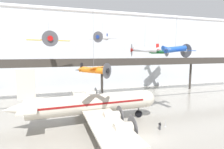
{
  "coord_description": "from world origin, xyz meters",
  "views": [
    {
      "loc": [
        -11.58,
        -20.62,
        11.91
      ],
      "look_at": [
        -2.18,
        9.95,
        7.98
      ],
      "focal_mm": 28.0,
      "sensor_mm": 36.0,
      "label": 1
    }
  ],
  "objects_px": {
    "suspended_plane_blue_trainer": "(175,49)",
    "suspended_plane_green_biplane": "(159,52)",
    "suspended_plane_silver_racer": "(145,50)",
    "info_sign_pedestal": "(160,127)",
    "suspended_plane_orange_highwing": "(94,70)",
    "stanchion_barrier": "(165,125)",
    "airliner_silver_main": "(89,104)",
    "suspended_plane_white_twin": "(103,37)",
    "suspended_plane_yellow_lowwing": "(49,39)"
  },
  "relations": [
    {
      "from": "airliner_silver_main",
      "to": "suspended_plane_green_biplane",
      "type": "bearing_deg",
      "value": 37.44
    },
    {
      "from": "info_sign_pedestal",
      "to": "suspended_plane_green_biplane",
      "type": "bearing_deg",
      "value": 55.24
    },
    {
      "from": "suspended_plane_blue_trainer",
      "to": "stanchion_barrier",
      "type": "bearing_deg",
      "value": -146.75
    },
    {
      "from": "suspended_plane_silver_racer",
      "to": "info_sign_pedestal",
      "type": "distance_m",
      "value": 19.02
    },
    {
      "from": "suspended_plane_orange_highwing",
      "to": "info_sign_pedestal",
      "type": "bearing_deg",
      "value": 34.95
    },
    {
      "from": "suspended_plane_white_twin",
      "to": "suspended_plane_blue_trainer",
      "type": "xyz_separation_m",
      "value": [
        11.27,
        -9.53,
        -2.66
      ]
    },
    {
      "from": "suspended_plane_white_twin",
      "to": "stanchion_barrier",
      "type": "relative_size",
      "value": 5.06
    },
    {
      "from": "suspended_plane_silver_racer",
      "to": "stanchion_barrier",
      "type": "xyz_separation_m",
      "value": [
        -2.84,
        -13.19,
        -12.37
      ]
    },
    {
      "from": "suspended_plane_green_biplane",
      "to": "stanchion_barrier",
      "type": "height_order",
      "value": "suspended_plane_green_biplane"
    },
    {
      "from": "suspended_plane_white_twin",
      "to": "info_sign_pedestal",
      "type": "xyz_separation_m",
      "value": [
        5.5,
        -14.18,
        -14.79
      ]
    },
    {
      "from": "suspended_plane_orange_highwing",
      "to": "info_sign_pedestal",
      "type": "relative_size",
      "value": 7.99
    },
    {
      "from": "suspended_plane_blue_trainer",
      "to": "stanchion_barrier",
      "type": "height_order",
      "value": "suspended_plane_blue_trainer"
    },
    {
      "from": "suspended_plane_silver_racer",
      "to": "suspended_plane_white_twin",
      "type": "distance_m",
      "value": 10.18
    },
    {
      "from": "suspended_plane_silver_racer",
      "to": "suspended_plane_green_biplane",
      "type": "height_order",
      "value": "suspended_plane_silver_racer"
    },
    {
      "from": "airliner_silver_main",
      "to": "suspended_plane_yellow_lowwing",
      "type": "bearing_deg",
      "value": 116.28
    },
    {
      "from": "stanchion_barrier",
      "to": "airliner_silver_main",
      "type": "bearing_deg",
      "value": 157.43
    },
    {
      "from": "suspended_plane_yellow_lowwing",
      "to": "suspended_plane_green_biplane",
      "type": "xyz_separation_m",
      "value": [
        32.92,
        9.7,
        -2.61
      ]
    },
    {
      "from": "suspended_plane_blue_trainer",
      "to": "info_sign_pedestal",
      "type": "bearing_deg",
      "value": -150.66
    },
    {
      "from": "suspended_plane_orange_highwing",
      "to": "suspended_plane_blue_trainer",
      "type": "relative_size",
      "value": 1.34
    },
    {
      "from": "suspended_plane_silver_racer",
      "to": "info_sign_pedestal",
      "type": "relative_size",
      "value": 6.53
    },
    {
      "from": "suspended_plane_orange_highwing",
      "to": "stanchion_barrier",
      "type": "xyz_separation_m",
      "value": [
        11.4,
        -1.56,
        -9.15
      ]
    },
    {
      "from": "suspended_plane_green_biplane",
      "to": "info_sign_pedestal",
      "type": "relative_size",
      "value": 6.11
    },
    {
      "from": "info_sign_pedestal",
      "to": "suspended_plane_yellow_lowwing",
      "type": "bearing_deg",
      "value": 129.49
    },
    {
      "from": "suspended_plane_orange_highwing",
      "to": "suspended_plane_yellow_lowwing",
      "type": "xyz_separation_m",
      "value": [
        -6.68,
        15.32,
        5.44
      ]
    },
    {
      "from": "suspended_plane_white_twin",
      "to": "stanchion_barrier",
      "type": "bearing_deg",
      "value": 66.95
    },
    {
      "from": "airliner_silver_main",
      "to": "suspended_plane_white_twin",
      "type": "xyz_separation_m",
      "value": [
        4.58,
        8.66,
        11.84
      ]
    },
    {
      "from": "suspended_plane_green_biplane",
      "to": "stanchion_barrier",
      "type": "relative_size",
      "value": 7.04
    },
    {
      "from": "suspended_plane_white_twin",
      "to": "stanchion_barrier",
      "type": "height_order",
      "value": "suspended_plane_white_twin"
    },
    {
      "from": "suspended_plane_orange_highwing",
      "to": "suspended_plane_blue_trainer",
      "type": "distance_m",
      "value": 16.15
    },
    {
      "from": "suspended_plane_silver_racer",
      "to": "info_sign_pedestal",
      "type": "height_order",
      "value": "suspended_plane_silver_racer"
    },
    {
      "from": "suspended_plane_blue_trainer",
      "to": "suspended_plane_green_biplane",
      "type": "xyz_separation_m",
      "value": [
        10.57,
        22.62,
        -0.27
      ]
    },
    {
      "from": "suspended_plane_green_biplane",
      "to": "stanchion_barrier",
      "type": "distance_m",
      "value": 32.71
    },
    {
      "from": "suspended_plane_white_twin",
      "to": "info_sign_pedestal",
      "type": "relative_size",
      "value": 4.4
    },
    {
      "from": "suspended_plane_orange_highwing",
      "to": "suspended_plane_white_twin",
      "type": "height_order",
      "value": "suspended_plane_white_twin"
    },
    {
      "from": "suspended_plane_green_biplane",
      "to": "stanchion_barrier",
      "type": "bearing_deg",
      "value": -57.11
    },
    {
      "from": "suspended_plane_blue_trainer",
      "to": "suspended_plane_green_biplane",
      "type": "relative_size",
      "value": 0.98
    },
    {
      "from": "suspended_plane_white_twin",
      "to": "suspended_plane_blue_trainer",
      "type": "bearing_deg",
      "value": 89.28
    },
    {
      "from": "suspended_plane_silver_racer",
      "to": "suspended_plane_white_twin",
      "type": "bearing_deg",
      "value": 15.38
    },
    {
      "from": "airliner_silver_main",
      "to": "suspended_plane_yellow_lowwing",
      "type": "height_order",
      "value": "suspended_plane_yellow_lowwing"
    },
    {
      "from": "suspended_plane_orange_highwing",
      "to": "stanchion_barrier",
      "type": "relative_size",
      "value": 9.2
    },
    {
      "from": "suspended_plane_blue_trainer",
      "to": "info_sign_pedestal",
      "type": "distance_m",
      "value": 14.21
    },
    {
      "from": "suspended_plane_green_biplane",
      "to": "suspended_plane_white_twin",
      "type": "bearing_deg",
      "value": -87.0
    },
    {
      "from": "suspended_plane_silver_racer",
      "to": "suspended_plane_orange_highwing",
      "type": "relative_size",
      "value": 0.82
    },
    {
      "from": "suspended_plane_white_twin",
      "to": "suspended_plane_yellow_lowwing",
      "type": "xyz_separation_m",
      "value": [
        -11.08,
        3.4,
        -0.32
      ]
    },
    {
      "from": "airliner_silver_main",
      "to": "info_sign_pedestal",
      "type": "height_order",
      "value": "airliner_silver_main"
    },
    {
      "from": "suspended_plane_orange_highwing",
      "to": "suspended_plane_green_biplane",
      "type": "bearing_deg",
      "value": 91.45
    },
    {
      "from": "suspended_plane_silver_racer",
      "to": "suspended_plane_orange_highwing",
      "type": "bearing_deg",
      "value": 56.3
    },
    {
      "from": "stanchion_barrier",
      "to": "suspended_plane_green_biplane",
      "type": "bearing_deg",
      "value": 60.83
    },
    {
      "from": "suspended_plane_silver_racer",
      "to": "suspended_plane_orange_highwing",
      "type": "xyz_separation_m",
      "value": [
        -14.25,
        -11.64,
        -3.22
      ]
    },
    {
      "from": "suspended_plane_blue_trainer",
      "to": "suspended_plane_green_biplane",
      "type": "distance_m",
      "value": 24.97
    }
  ]
}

